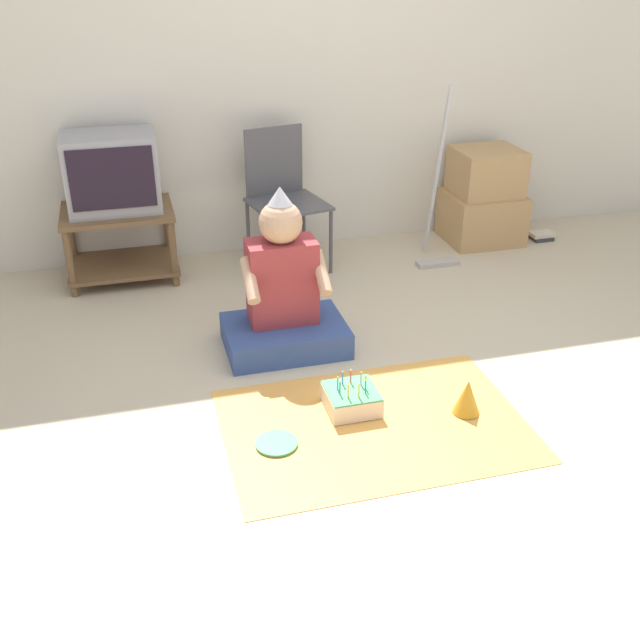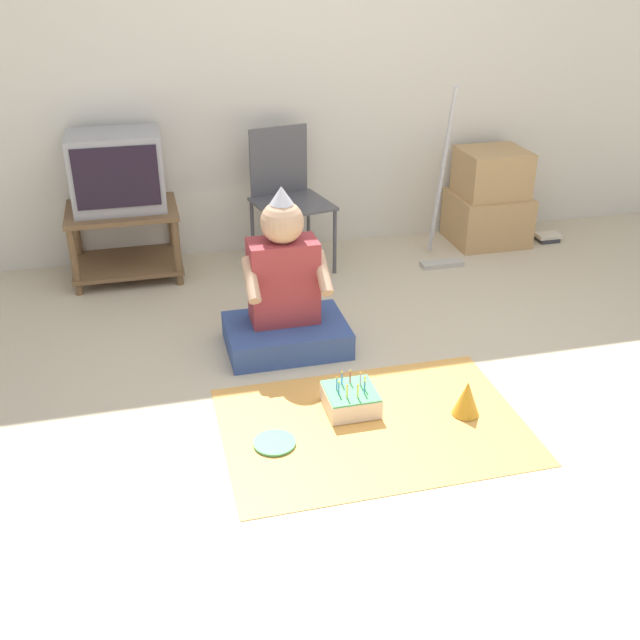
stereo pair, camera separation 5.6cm
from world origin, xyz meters
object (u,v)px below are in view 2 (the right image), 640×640
folding_chair (286,189)px  tv (117,171)px  birthday_cake (351,399)px  dust_mop (442,216)px  person_seated (285,299)px  party_hat_blue (467,398)px  cardboard_box_stack (489,200)px  paper_plate (275,443)px  book_pile (548,237)px

folding_chair → tv: bearing=176.3°
birthday_cake → dust_mop: bearing=55.3°
tv → person_seated: size_ratio=0.63×
folding_chair → party_hat_blue: 2.01m
cardboard_box_stack → dust_mop: bearing=-148.4°
folding_chair → party_hat_blue: (0.42, -1.92, -0.41)m
person_seated → party_hat_blue: bearing=-51.5°
birthday_cake → party_hat_blue: birthday_cake is taller
party_hat_blue → cardboard_box_stack: bearing=62.6°
party_hat_blue → paper_plate: party_hat_blue is taller
tv → paper_plate: (0.56, -2.00, -0.66)m
folding_chair → person_seated: bearing=-102.5°
paper_plate → dust_mop: bearing=49.6°
person_seated → book_pile: bearing=25.9°
cardboard_box_stack → paper_plate: size_ratio=3.54×
person_seated → birthday_cake: size_ratio=3.71×
person_seated → birthday_cake: 0.72m
birthday_cake → paper_plate: 0.43m
dust_mop → book_pile: dust_mop is taller
book_pile → birthday_cake: 2.58m
folding_chair → book_pile: size_ratio=5.21×
tv → person_seated: 1.46m
cardboard_box_stack → person_seated: 2.03m
paper_plate → book_pile: bearing=38.6°
cardboard_box_stack → party_hat_blue: size_ratio=3.89×
tv → paper_plate: tv is taller
person_seated → dust_mop: bearing=35.0°
folding_chair → person_seated: size_ratio=1.01×
book_pile → birthday_cake: bearing=-139.0°
cardboard_box_stack → party_hat_blue: bearing=-117.4°
dust_mop → book_pile: size_ratio=6.87×
tv → party_hat_blue: tv is taller
dust_mop → birthday_cake: dust_mop is taller
cardboard_box_stack → person_seated: person_seated is taller
dust_mop → paper_plate: 2.24m
dust_mop → person_seated: 1.48m
birthday_cake → paper_plate: (-0.39, -0.18, -0.04)m
dust_mop → book_pile: 0.97m
folding_chair → dust_mop: 1.01m
tv → dust_mop: dust_mop is taller
cardboard_box_stack → paper_plate: bearing=-133.9°
tv → book_pile: (2.89, -0.13, -0.65)m
tv → book_pile: bearing=-2.7°
folding_chair → party_hat_blue: size_ratio=5.22×
person_seated → birthday_cake: (0.16, -0.66, -0.22)m
book_pile → folding_chair: bearing=177.9°
folding_chair → book_pile: 1.93m
folding_chair → cardboard_box_stack: folding_chair is taller
folding_chair → book_pile: (1.87, -0.07, -0.47)m
folding_chair → person_seated: folding_chair is taller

